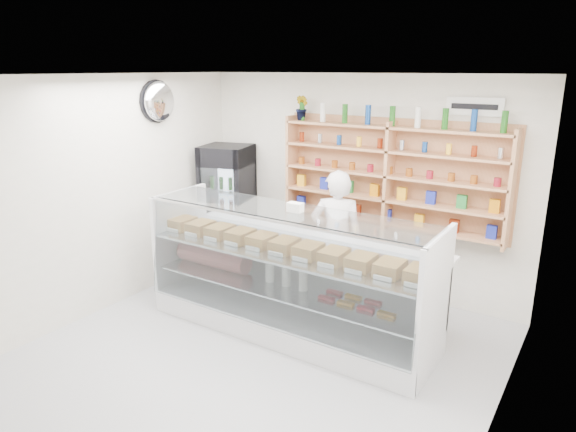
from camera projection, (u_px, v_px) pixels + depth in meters
The scene contains 8 objects.
room at pixel (238, 234), 4.68m from camera, with size 5.00×5.00×5.00m.
display_counter at pixel (290, 298), 5.73m from camera, with size 3.27×0.98×1.42m.
shop_worker at pixel (336, 239), 6.22m from camera, with size 0.63×0.41×1.71m, color silver.
drinks_cooler at pixel (228, 207), 7.45m from camera, with size 0.78×0.77×1.81m.
wall_shelving at pixel (389, 176), 6.25m from camera, with size 2.84×0.28×1.33m.
potted_plant at pixel (302, 108), 6.69m from camera, with size 0.18×0.14×0.32m, color #1E6626.
security_mirror at pixel (160, 101), 6.49m from camera, with size 0.15×0.50×0.50m, color silver.
wall_sign at pixel (475, 106), 5.65m from camera, with size 0.62×0.03×0.20m, color white.
Camera 1 is at (2.80, -3.49, 2.86)m, focal length 32.00 mm.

